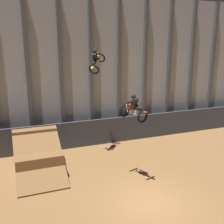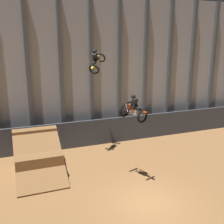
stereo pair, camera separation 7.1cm
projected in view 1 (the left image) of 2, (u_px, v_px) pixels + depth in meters
The scene contains 6 objects.
ground_plane at pixel (150, 203), 12.91m from camera, with size 60.00×60.00×0.00m, color olive.
arena_back_wall at pixel (91, 71), 20.32m from camera, with size 32.00×0.40×11.35m.
lower_barrier at pixel (96, 132), 20.38m from camera, with size 31.36×0.20×2.03m.
dirt_ramp at pixel (38, 158), 16.02m from camera, with size 2.73×4.11×2.55m.
rider_bike_left_air at pixel (96, 61), 17.66m from camera, with size 1.63×1.75×1.70m.
rider_bike_right_air at pixel (134, 109), 14.25m from camera, with size 1.19×1.80×1.46m.
Camera 1 is at (-5.88, -10.00, 7.45)m, focal length 42.00 mm.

